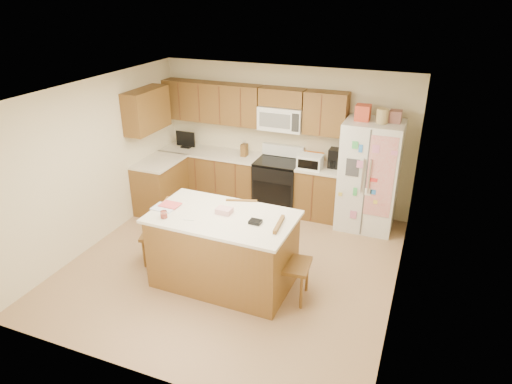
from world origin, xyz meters
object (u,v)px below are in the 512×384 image
at_px(refrigerator, 369,175).
at_px(windsor_chair_left, 158,234).
at_px(island, 223,249).
at_px(windsor_chair_right, 290,264).
at_px(windsor_chair_back, 243,229).
at_px(stove, 278,184).

relative_size(refrigerator, windsor_chair_left, 2.12).
bearing_deg(island, windsor_chair_right, 0.86).
height_order(island, windsor_chair_back, island).
bearing_deg(refrigerator, windsor_chair_right, -104.11).
bearing_deg(windsor_chair_right, island, -179.14).
xyz_separation_m(windsor_chair_left, windsor_chair_back, (1.11, 0.51, 0.04)).
height_order(windsor_chair_left, windsor_chair_right, windsor_chair_right).
xyz_separation_m(refrigerator, windsor_chair_left, (-2.61, -2.21, -0.47)).
bearing_deg(stove, island, -88.45).
height_order(refrigerator, windsor_chair_left, refrigerator).
height_order(stove, windsor_chair_right, stove).
bearing_deg(stove, windsor_chair_left, -114.45).
height_order(refrigerator, windsor_chair_back, refrigerator).
distance_m(refrigerator, windsor_chair_right, 2.43).
relative_size(windsor_chair_back, windsor_chair_right, 0.97).
xyz_separation_m(stove, island, (0.06, -2.40, 0.04)).
bearing_deg(refrigerator, windsor_chair_left, -139.65).
relative_size(windsor_chair_left, windsor_chair_back, 0.93).
height_order(island, windsor_chair_right, island).
distance_m(island, windsor_chair_left, 1.11).
bearing_deg(windsor_chair_back, island, -91.32).
distance_m(island, windsor_chair_back, 0.63).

